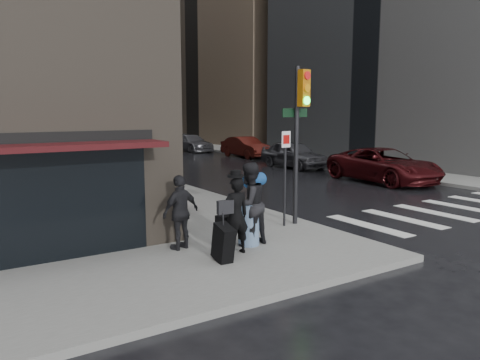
# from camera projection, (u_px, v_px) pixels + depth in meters

# --- Properties ---
(ground) EXTENTS (140.00, 140.00, 0.00)m
(ground) POSITION_uv_depth(u_px,v_px,m) (298.00, 253.00, 11.11)
(ground) COLOR black
(ground) RESTS_ON ground
(sidewalk_left) EXTENTS (4.00, 50.00, 0.15)m
(sidewalk_left) POSITION_uv_depth(u_px,v_px,m) (57.00, 156.00, 33.59)
(sidewalk_left) COLOR slate
(sidewalk_left) RESTS_ON ground
(sidewalk_right) EXTENTS (3.00, 50.00, 0.15)m
(sidewalk_right) POSITION_uv_depth(u_px,v_px,m) (219.00, 148.00, 40.79)
(sidewalk_right) COLOR slate
(sidewalk_right) RESTS_ON ground
(crosswalk) EXTENTS (8.50, 3.00, 0.01)m
(crosswalk) POSITION_uv_depth(u_px,v_px,m) (449.00, 210.00, 15.94)
(crosswalk) COLOR silver
(crosswalk) RESTS_ON ground
(bldg_right_far) EXTENTS (22.00, 20.00, 25.00)m
(bldg_right_far) POSITION_uv_depth(u_px,v_px,m) (188.00, 50.00, 71.43)
(bldg_right_far) COLOR slate
(bldg_right_far) RESTS_ON ground
(bldg_distant) EXTENTS (40.00, 12.00, 32.00)m
(bldg_distant) POSITION_uv_depth(u_px,v_px,m) (24.00, 33.00, 76.91)
(bldg_distant) COLOR slate
(bldg_distant) RESTS_ON ground
(man_overcoat) EXTENTS (1.04, 0.95, 1.94)m
(man_overcoat) POSITION_uv_depth(u_px,v_px,m) (233.00, 220.00, 10.40)
(man_overcoat) COLOR black
(man_overcoat) RESTS_ON ground
(man_jeans) EXTENTS (1.46, 0.94, 2.00)m
(man_jeans) POSITION_uv_depth(u_px,v_px,m) (248.00, 204.00, 11.17)
(man_jeans) COLOR black
(man_jeans) RESTS_ON ground
(man_greycoat) EXTENTS (1.10, 0.69, 1.75)m
(man_greycoat) POSITION_uv_depth(u_px,v_px,m) (181.00, 212.00, 10.86)
(man_greycoat) COLOR black
(man_greycoat) RESTS_ON ground
(traffic_light) EXTENTS (1.10, 0.56, 4.42)m
(traffic_light) POSITION_uv_depth(u_px,v_px,m) (298.00, 124.00, 12.93)
(traffic_light) COLOR black
(traffic_light) RESTS_ON ground
(fire_hydrant) EXTENTS (0.43, 0.34, 0.77)m
(fire_hydrant) POSITION_uv_depth(u_px,v_px,m) (178.00, 194.00, 16.18)
(fire_hydrant) COLOR #9F1709
(fire_hydrant) RESTS_ON ground
(parked_car_0) EXTENTS (2.99, 5.90, 1.60)m
(parked_car_0) POSITION_uv_depth(u_px,v_px,m) (384.00, 165.00, 22.07)
(parked_car_0) COLOR #3A0B0E
(parked_car_0) RESTS_ON ground
(parked_car_1) EXTENTS (1.87, 4.65, 1.58)m
(parked_car_1) POSITION_uv_depth(u_px,v_px,m) (293.00, 154.00, 27.58)
(parked_car_1) COLOR #3D3D42
(parked_car_1) RESTS_ON ground
(parked_car_2) EXTENTS (1.66, 4.52, 1.48)m
(parked_car_2) POSITION_uv_depth(u_px,v_px,m) (246.00, 147.00, 33.66)
(parked_car_2) COLOR #3D100C
(parked_car_2) RESTS_ON ground
(parked_car_3) EXTENTS (2.44, 4.99, 1.40)m
(parked_car_3) POSITION_uv_depth(u_px,v_px,m) (191.00, 143.00, 38.64)
(parked_car_3) COLOR #48484D
(parked_car_3) RESTS_ON ground
(parked_car_4) EXTENTS (1.95, 4.43, 1.49)m
(parked_car_4) POSITION_uv_depth(u_px,v_px,m) (160.00, 138.00, 44.24)
(parked_car_4) COLOR black
(parked_car_4) RESTS_ON ground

